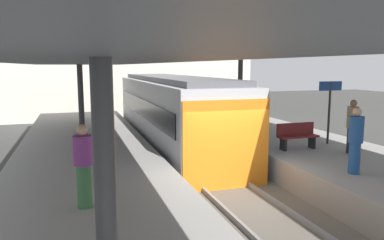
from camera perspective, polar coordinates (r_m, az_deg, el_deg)
ground_plane at (r=10.44m, az=6.50°, el=-12.59°), size 80.00×80.00×0.00m
platform_left at (r=9.43m, az=-15.49°, el=-11.94°), size 4.40×28.00×1.00m
platform_right at (r=12.28m, az=23.04°, el=-7.53°), size 4.40×28.00×1.00m
track_ballast at (r=10.40m, az=6.50°, el=-12.08°), size 3.20×28.00×0.20m
rail_near_side at (r=10.08m, az=2.71°, el=-11.68°), size 0.08×28.00×0.14m
rail_far_side at (r=10.65m, az=10.11°, el=-10.69°), size 0.08×28.00×0.14m
commuter_train at (r=16.12m, az=-3.15°, el=1.23°), size 2.78×12.25×3.10m
canopy_left at (r=10.26m, az=-16.59°, el=8.81°), size 4.18×21.00×2.98m
canopy_right at (r=12.95m, az=19.93°, el=10.83°), size 4.18×21.00×3.52m
platform_bench at (r=12.63m, az=16.06°, el=-2.27°), size 1.40×0.41×0.86m
platform_sign at (r=13.68m, az=20.72°, el=3.21°), size 0.90×0.08×2.21m
passenger_near_bench at (r=12.55m, az=23.74°, el=-0.79°), size 0.36×0.36×1.70m
passenger_mid_platform at (r=10.13m, az=24.17°, el=-2.83°), size 0.36×0.36×1.70m
passenger_far_end at (r=7.37m, az=-16.59°, el=-6.70°), size 0.36×0.36×1.64m
station_building_backdrop at (r=29.21m, az=-9.95°, el=11.72°), size 18.00×6.00×11.00m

